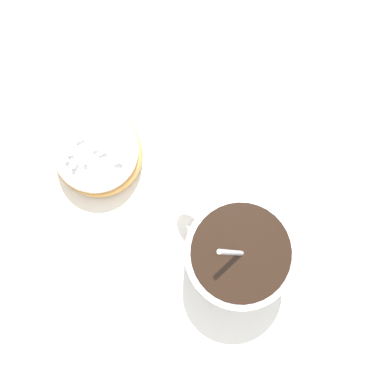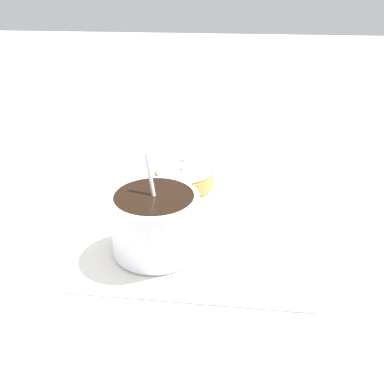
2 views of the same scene
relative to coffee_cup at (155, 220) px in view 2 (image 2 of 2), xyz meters
The scene contains 4 objects.
ground_plane 0.09m from the coffee_cup, ahead, with size 3.00×3.00×0.00m, color #B2B2B7.
paper_napkin 0.09m from the coffee_cup, ahead, with size 0.32×0.31×0.00m.
coffee_cup is the anchor object (origin of this frame).
frosted_pastry 0.15m from the coffee_cup, ahead, with size 0.08×0.08×0.05m.
Camera 2 is at (-0.47, -0.06, 0.28)m, focal length 42.00 mm.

